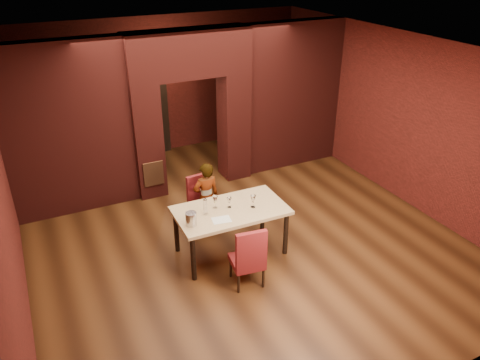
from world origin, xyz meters
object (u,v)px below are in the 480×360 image
object	(u,v)px
chair_near	(247,254)
wine_glass_b	(229,202)
water_bottle	(205,206)
wine_bucket	(191,219)
dining_table	(231,231)
potted_plant	(232,208)
chair_far	(204,204)
wine_glass_a	(215,202)
wine_glass_c	(253,201)
person_seated	(206,197)

from	to	relation	value
chair_near	wine_glass_b	size ratio (longest dim) A/B	5.53
wine_glass_b	water_bottle	size ratio (longest dim) A/B	0.67
chair_near	wine_bucket	bearing A→B (deg)	-38.04
dining_table	potted_plant	bearing A→B (deg)	64.96
chair_near	chair_far	bearing A→B (deg)	-81.99
dining_table	wine_glass_b	xyz separation A→B (m)	(0.01, 0.06, 0.51)
chair_far	wine_glass_b	world-z (taller)	wine_glass_b
chair_near	wine_glass_a	bearing A→B (deg)	-76.26
water_bottle	wine_glass_a	bearing A→B (deg)	26.07
potted_plant	dining_table	bearing A→B (deg)	-116.23
dining_table	chair_near	xyz separation A→B (m)	(-0.11, -0.80, 0.09)
dining_table	water_bottle	bearing A→B (deg)	176.50
wine_glass_b	chair_near	bearing A→B (deg)	-97.72
wine_glass_c	potted_plant	xyz separation A→B (m)	(0.14, 1.10, -0.76)
wine_bucket	potted_plant	world-z (taller)	wine_bucket
dining_table	wine_glass_b	world-z (taller)	wine_glass_b
chair_far	wine_bucket	world-z (taller)	wine_bucket
wine_glass_b	wine_bucket	xyz separation A→B (m)	(-0.73, -0.22, 0.01)
wine_glass_b	wine_glass_a	bearing A→B (deg)	159.64
person_seated	potted_plant	world-z (taller)	person_seated
dining_table	chair_far	bearing A→B (deg)	98.36
person_seated	wine_bucket	distance (m)	1.21
person_seated	wine_glass_a	distance (m)	0.76
wine_glass_a	wine_glass_b	bearing A→B (deg)	-20.36
chair_near	potted_plant	distance (m)	1.93
chair_near	person_seated	distance (m)	1.63
wine_glass_c	potted_plant	size ratio (longest dim) A/B	0.59
dining_table	potted_plant	distance (m)	1.14
dining_table	chair_near	bearing A→B (deg)	-96.67
chair_far	chair_near	world-z (taller)	chair_near
wine_glass_b	water_bottle	xyz separation A→B (m)	(-0.42, -0.03, 0.04)
chair_near	wine_glass_c	world-z (taller)	wine_glass_c
person_seated	wine_glass_a	bearing A→B (deg)	78.57
wine_glass_a	chair_near	bearing A→B (deg)	-84.26
chair_near	person_seated	bearing A→B (deg)	-82.85
dining_table	wine_glass_a	size ratio (longest dim) A/B	8.22
chair_far	chair_near	size ratio (longest dim) A/B	0.97
wine_bucket	potted_plant	distance (m)	1.85
dining_table	wine_glass_b	distance (m)	0.51
person_seated	potted_plant	xyz separation A→B (m)	(0.58, 0.17, -0.47)
dining_table	potted_plant	size ratio (longest dim) A/B	4.86
dining_table	chair_far	distance (m)	0.89
dining_table	chair_near	world-z (taller)	chair_near
person_seated	wine_glass_a	size ratio (longest dim) A/B	6.03
chair_far	wine_glass_c	distance (m)	1.18
chair_near	person_seated	xyz separation A→B (m)	(0.02, 1.63, 0.14)
dining_table	water_bottle	world-z (taller)	water_bottle
chair_near	water_bottle	distance (m)	1.00
chair_near	wine_glass_a	world-z (taller)	wine_glass_a
potted_plant	chair_far	bearing A→B (deg)	-169.05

